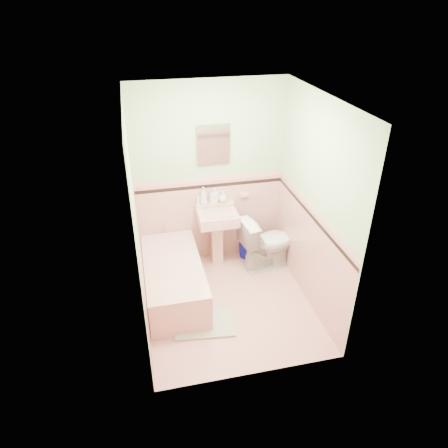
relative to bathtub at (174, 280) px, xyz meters
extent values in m
plane|color=#E5A096|center=(0.63, -0.33, -0.23)|extent=(2.20, 2.20, 0.00)
plane|color=white|center=(0.63, -0.33, 2.27)|extent=(2.20, 2.20, 0.00)
plane|color=beige|center=(0.63, 0.77, 1.02)|extent=(2.50, 0.00, 2.50)
plane|color=beige|center=(0.63, -1.43, 1.02)|extent=(2.50, 0.00, 2.50)
plane|color=beige|center=(-0.37, -0.33, 1.02)|extent=(0.00, 2.50, 2.50)
plane|color=beige|center=(1.63, -0.33, 1.02)|extent=(0.00, 2.50, 2.50)
plane|color=#E7A69B|center=(0.63, 0.76, 0.38)|extent=(2.00, 0.00, 2.00)
plane|color=#E7A69B|center=(0.63, -1.42, 0.38)|extent=(2.00, 0.00, 2.00)
plane|color=#E7A69B|center=(-0.36, -0.33, 0.38)|extent=(0.00, 2.20, 2.20)
plane|color=#E7A69B|center=(1.62, -0.33, 0.38)|extent=(0.00, 2.20, 2.20)
plane|color=black|center=(0.63, 0.75, 0.90)|extent=(2.00, 0.00, 2.00)
plane|color=black|center=(0.63, -1.41, 0.90)|extent=(2.00, 0.00, 2.00)
plane|color=black|center=(-0.35, -0.33, 0.89)|extent=(0.00, 2.20, 2.20)
plane|color=black|center=(1.61, -0.33, 0.89)|extent=(0.00, 2.20, 2.20)
plane|color=pink|center=(0.63, 0.75, 0.99)|extent=(2.00, 0.00, 2.00)
plane|color=pink|center=(0.63, -1.41, 0.99)|extent=(2.00, 0.00, 2.00)
plane|color=pink|center=(-0.35, -0.33, 1.00)|extent=(0.00, 2.20, 2.20)
plane|color=pink|center=(1.61, -0.33, 1.00)|extent=(0.00, 2.20, 2.20)
cube|color=#E0A39A|center=(0.00, 0.00, 0.00)|extent=(0.70, 1.50, 0.45)
cylinder|color=silver|center=(0.00, 0.72, 0.41)|extent=(0.04, 0.12, 0.04)
cylinder|color=silver|center=(0.68, 0.67, 0.72)|extent=(0.02, 0.02, 0.10)
cube|color=white|center=(0.68, 0.74, 1.47)|extent=(0.37, 0.04, 0.47)
cube|color=#E0A39A|center=(1.10, 0.73, 0.72)|extent=(0.11, 0.07, 0.04)
imported|color=#B2B2B2|center=(0.53, 0.71, 0.78)|extent=(0.12, 0.12, 0.24)
imported|color=#B2B2B2|center=(0.68, 0.71, 0.77)|extent=(0.13, 0.13, 0.22)
imported|color=#B2B2B2|center=(0.79, 0.71, 0.74)|extent=(0.16, 0.16, 0.16)
cylinder|color=white|center=(0.45, 0.71, 0.72)|extent=(0.04, 0.04, 0.12)
imported|color=white|center=(1.33, 0.34, 0.16)|extent=(0.82, 0.55, 0.77)
cube|color=#96A287|center=(0.27, -0.64, -0.21)|extent=(0.73, 0.53, 0.03)
cube|color=#BF1E59|center=(0.17, -0.59, -0.17)|extent=(0.16, 0.08, 0.06)
camera|label=1|loc=(-0.29, -4.14, 3.17)|focal=32.80mm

